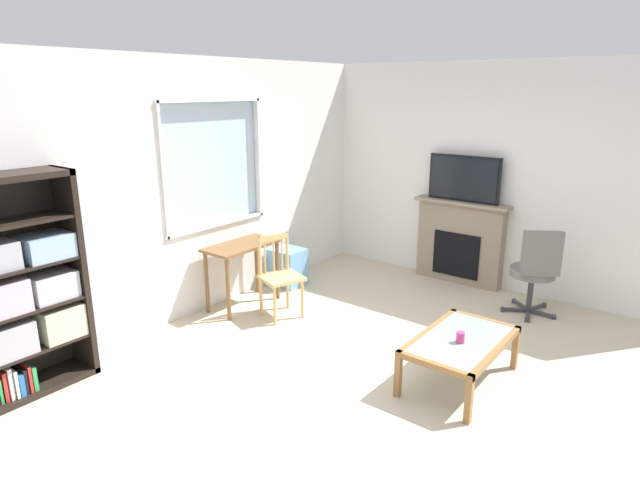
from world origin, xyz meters
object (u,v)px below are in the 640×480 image
at_px(desk_under_window, 242,255).
at_px(office_chair, 536,268).
at_px(plastic_drawer_unit, 288,267).
at_px(fireplace, 460,242).
at_px(tv, 464,179).
at_px(wooden_chair, 279,275).
at_px(sippy_cup, 460,337).
at_px(coffee_table, 461,344).
at_px(bookshelf, 23,295).

xyz_separation_m(desk_under_window, office_chair, (1.74, -2.72, -0.05)).
height_order(plastic_drawer_unit, fireplace, fireplace).
xyz_separation_m(plastic_drawer_unit, tv, (1.42, -1.67, 1.12)).
relative_size(wooden_chair, sippy_cup, 10.00).
xyz_separation_m(plastic_drawer_unit, office_chair, (0.91, -2.77, 0.32)).
bearing_deg(desk_under_window, fireplace, -35.52).
height_order(coffee_table, sippy_cup, sippy_cup).
bearing_deg(coffee_table, bookshelf, 129.27).
distance_m(bookshelf, tv, 4.90).
distance_m(office_chair, sippy_cup, 1.86).
distance_m(desk_under_window, coffee_table, 2.67).
relative_size(bookshelf, sippy_cup, 20.10).
height_order(fireplace, coffee_table, fireplace).
xyz_separation_m(plastic_drawer_unit, sippy_cup, (-0.95, -2.73, 0.21)).
relative_size(desk_under_window, office_chair, 0.88).
bearing_deg(bookshelf, tv, -20.73).
xyz_separation_m(wooden_chair, coffee_table, (-0.10, -2.14, -0.11)).
bearing_deg(office_chair, tv, 65.19).
bearing_deg(fireplace, desk_under_window, 144.48).
xyz_separation_m(fireplace, tv, (-0.02, 0.00, 0.81)).
bearing_deg(tv, desk_under_window, 144.26).
height_order(wooden_chair, plastic_drawer_unit, wooden_chair).
xyz_separation_m(bookshelf, plastic_drawer_unit, (3.14, -0.06, -0.60)).
bearing_deg(office_chair, bookshelf, 145.12).
distance_m(tv, office_chair, 1.45).
bearing_deg(office_chair, sippy_cup, 178.84).
xyz_separation_m(desk_under_window, sippy_cup, (-0.12, -2.68, -0.16)).
xyz_separation_m(bookshelf, coffee_table, (2.26, -2.77, -0.48)).
bearing_deg(plastic_drawer_unit, coffee_table, -107.96).
distance_m(bookshelf, desk_under_window, 2.33).
bearing_deg(desk_under_window, sippy_cup, -92.62).
distance_m(fireplace, office_chair, 1.22).
relative_size(bookshelf, plastic_drawer_unit, 3.83).
bearing_deg(sippy_cup, bookshelf, 128.17).
height_order(plastic_drawer_unit, tv, tv).
height_order(plastic_drawer_unit, office_chair, office_chair).
bearing_deg(desk_under_window, bookshelf, 177.31).
bearing_deg(office_chair, coffee_table, 178.14).
relative_size(plastic_drawer_unit, fireplace, 0.39).
relative_size(plastic_drawer_unit, coffee_table, 0.44).
xyz_separation_m(desk_under_window, fireplace, (2.26, -1.62, -0.07)).
distance_m(fireplace, sippy_cup, 2.61).
xyz_separation_m(wooden_chair, tv, (2.20, -1.10, 0.89)).
distance_m(desk_under_window, fireplace, 2.78).
distance_m(plastic_drawer_unit, tv, 2.46).
bearing_deg(desk_under_window, coffee_table, -91.10).
bearing_deg(wooden_chair, sippy_cup, -94.55).
bearing_deg(bookshelf, wooden_chair, -14.81).
relative_size(plastic_drawer_unit, office_chair, 0.47).
height_order(desk_under_window, coffee_table, desk_under_window).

